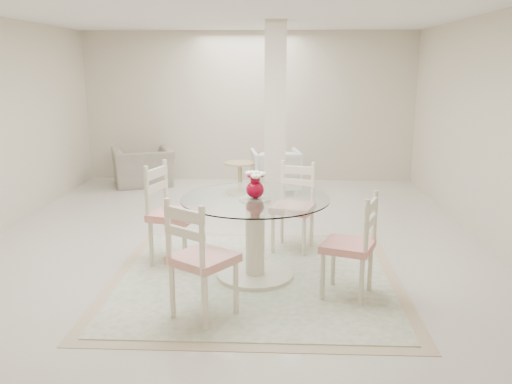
{
  "coord_description": "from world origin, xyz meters",
  "views": [
    {
      "loc": [
        0.57,
        -6.43,
        2.11
      ],
      "look_at": [
        0.33,
        -1.11,
        0.85
      ],
      "focal_mm": 38.0,
      "sensor_mm": 36.0,
      "label": 1
    }
  ],
  "objects_px": {
    "column": "(275,119)",
    "recliner_taupe": "(143,167)",
    "dining_chair_east": "(356,238)",
    "dining_chair_west": "(169,206)",
    "red_vase": "(255,185)",
    "dining_chair_north": "(295,200)",
    "armchair_white": "(275,171)",
    "side_table": "(240,179)",
    "dining_chair_south": "(197,251)",
    "dining_table": "(255,238)"
  },
  "relations": [
    {
      "from": "dining_chair_north",
      "to": "recliner_taupe",
      "type": "height_order",
      "value": "dining_chair_north"
    },
    {
      "from": "dining_table",
      "to": "dining_chair_north",
      "type": "bearing_deg",
      "value": 66.16
    },
    {
      "from": "dining_table",
      "to": "red_vase",
      "type": "height_order",
      "value": "red_vase"
    },
    {
      "from": "armchair_white",
      "to": "dining_chair_west",
      "type": "bearing_deg",
      "value": 63.41
    },
    {
      "from": "dining_chair_north",
      "to": "side_table",
      "type": "xyz_separation_m",
      "value": [
        -0.83,
        2.71,
        -0.34
      ]
    },
    {
      "from": "column",
      "to": "red_vase",
      "type": "height_order",
      "value": "column"
    },
    {
      "from": "dining_table",
      "to": "dining_chair_west",
      "type": "relative_size",
      "value": 1.21
    },
    {
      "from": "red_vase",
      "to": "dining_chair_east",
      "type": "height_order",
      "value": "red_vase"
    },
    {
      "from": "dining_chair_east",
      "to": "red_vase",
      "type": "bearing_deg",
      "value": -93.27
    },
    {
      "from": "dining_chair_east",
      "to": "side_table",
      "type": "relative_size",
      "value": 2.03
    },
    {
      "from": "column",
      "to": "side_table",
      "type": "relative_size",
      "value": 5.03
    },
    {
      "from": "side_table",
      "to": "recliner_taupe",
      "type": "bearing_deg",
      "value": 161.6
    },
    {
      "from": "recliner_taupe",
      "to": "side_table",
      "type": "height_order",
      "value": "recliner_taupe"
    },
    {
      "from": "dining_chair_west",
      "to": "recliner_taupe",
      "type": "bearing_deg",
      "value": 34.95
    },
    {
      "from": "red_vase",
      "to": "side_table",
      "type": "xyz_separation_m",
      "value": [
        -0.42,
        3.65,
        -0.72
      ]
    },
    {
      "from": "red_vase",
      "to": "dining_chair_north",
      "type": "distance_m",
      "value": 1.09
    },
    {
      "from": "recliner_taupe",
      "to": "red_vase",
      "type": "bearing_deg",
      "value": 95.85
    },
    {
      "from": "side_table",
      "to": "dining_chair_north",
      "type": "bearing_deg",
      "value": -72.98
    },
    {
      "from": "dining_chair_west",
      "to": "armchair_white",
      "type": "bearing_deg",
      "value": -1.07
    },
    {
      "from": "dining_chair_north",
      "to": "recliner_taupe",
      "type": "bearing_deg",
      "value": 144.83
    },
    {
      "from": "column",
      "to": "dining_chair_east",
      "type": "height_order",
      "value": "column"
    },
    {
      "from": "dining_table",
      "to": "armchair_white",
      "type": "height_order",
      "value": "dining_table"
    },
    {
      "from": "armchair_white",
      "to": "side_table",
      "type": "bearing_deg",
      "value": 9.68
    },
    {
      "from": "dining_chair_west",
      "to": "recliner_taupe",
      "type": "height_order",
      "value": "dining_chair_west"
    },
    {
      "from": "dining_chair_east",
      "to": "dining_chair_south",
      "type": "relative_size",
      "value": 0.94
    },
    {
      "from": "dining_chair_west",
      "to": "side_table",
      "type": "xyz_separation_m",
      "value": [
        0.52,
        3.23,
        -0.39
      ]
    },
    {
      "from": "column",
      "to": "side_table",
      "type": "distance_m",
      "value": 1.62
    },
    {
      "from": "dining_chair_north",
      "to": "dining_chair_east",
      "type": "bearing_deg",
      "value": -52.44
    },
    {
      "from": "dining_chair_west",
      "to": "recliner_taupe",
      "type": "relative_size",
      "value": 1.19
    },
    {
      "from": "dining_chair_west",
      "to": "dining_table",
      "type": "bearing_deg",
      "value": -96.95
    },
    {
      "from": "armchair_white",
      "to": "side_table",
      "type": "xyz_separation_m",
      "value": [
        -0.59,
        -0.19,
        -0.12
      ]
    },
    {
      "from": "dining_chair_west",
      "to": "recliner_taupe",
      "type": "distance_m",
      "value": 4.03
    },
    {
      "from": "column",
      "to": "dining_table",
      "type": "relative_size",
      "value": 1.86
    },
    {
      "from": "dining_table",
      "to": "recliner_taupe",
      "type": "bearing_deg",
      "value": 117.32
    },
    {
      "from": "column",
      "to": "dining_chair_south",
      "type": "distance_m",
      "value": 3.67
    },
    {
      "from": "dining_chair_east",
      "to": "dining_chair_south",
      "type": "bearing_deg",
      "value": -48.7
    },
    {
      "from": "red_vase",
      "to": "dining_chair_north",
      "type": "xyz_separation_m",
      "value": [
        0.41,
        0.93,
        -0.38
      ]
    },
    {
      "from": "dining_table",
      "to": "dining_chair_east",
      "type": "xyz_separation_m",
      "value": [
        0.93,
        -0.42,
        0.15
      ]
    },
    {
      "from": "red_vase",
      "to": "armchair_white",
      "type": "relative_size",
      "value": 0.34
    },
    {
      "from": "dining_chair_south",
      "to": "column",
      "type": "bearing_deg",
      "value": -64.23
    },
    {
      "from": "dining_table",
      "to": "dining_chair_south",
      "type": "distance_m",
      "value": 1.04
    },
    {
      "from": "column",
      "to": "dining_table",
      "type": "height_order",
      "value": "column"
    },
    {
      "from": "dining_chair_south",
      "to": "red_vase",
      "type": "bearing_deg",
      "value": -79.81
    },
    {
      "from": "dining_chair_south",
      "to": "armchair_white",
      "type": "distance_m",
      "value": 4.81
    },
    {
      "from": "red_vase",
      "to": "recliner_taupe",
      "type": "relative_size",
      "value": 0.26
    },
    {
      "from": "dining_table",
      "to": "dining_chair_south",
      "type": "bearing_deg",
      "value": -115.2
    },
    {
      "from": "column",
      "to": "recliner_taupe",
      "type": "height_order",
      "value": "column"
    },
    {
      "from": "dining_chair_east",
      "to": "dining_chair_west",
      "type": "bearing_deg",
      "value": -93.1
    },
    {
      "from": "column",
      "to": "dining_table",
      "type": "bearing_deg",
      "value": -93.65
    },
    {
      "from": "dining_chair_east",
      "to": "dining_chair_south",
      "type": "height_order",
      "value": "dining_chair_south"
    }
  ]
}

